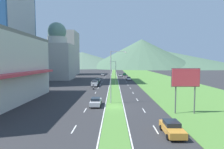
% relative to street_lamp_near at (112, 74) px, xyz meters
% --- Properties ---
extents(ground_plane, '(600.00, 600.00, 0.00)m').
position_rel_street_lamp_near_xyz_m(ground_plane, '(0.39, -3.01, -6.07)').
color(ground_plane, '#2D2D30').
extents(grass_median, '(3.20, 240.00, 0.06)m').
position_rel_street_lamp_near_xyz_m(grass_median, '(0.39, 56.99, -6.04)').
color(grass_median, '#518438').
rests_on(grass_median, ground_plane).
extents(grass_verge_right, '(24.00, 240.00, 0.06)m').
position_rel_street_lamp_near_xyz_m(grass_verge_right, '(20.99, 56.99, -6.04)').
color(grass_verge_right, '#518438').
rests_on(grass_verge_right, ground_plane).
extents(lane_dash_left_1, '(0.16, 2.80, 0.01)m').
position_rel_street_lamp_near_xyz_m(lane_dash_left_1, '(-4.71, -14.14, -6.06)').
color(lane_dash_left_1, silver).
rests_on(lane_dash_left_1, ground_plane).
extents(lane_dash_left_2, '(0.16, 2.80, 0.01)m').
position_rel_street_lamp_near_xyz_m(lane_dash_left_2, '(-4.71, -5.26, -6.06)').
color(lane_dash_left_2, silver).
rests_on(lane_dash_left_2, ground_plane).
extents(lane_dash_left_3, '(0.16, 2.80, 0.01)m').
position_rel_street_lamp_near_xyz_m(lane_dash_left_3, '(-4.71, 3.61, -6.06)').
color(lane_dash_left_3, silver).
rests_on(lane_dash_left_3, ground_plane).
extents(lane_dash_left_4, '(0.16, 2.80, 0.01)m').
position_rel_street_lamp_near_xyz_m(lane_dash_left_4, '(-4.71, 12.49, -6.06)').
color(lane_dash_left_4, silver).
rests_on(lane_dash_left_4, ground_plane).
extents(lane_dash_left_5, '(0.16, 2.80, 0.01)m').
position_rel_street_lamp_near_xyz_m(lane_dash_left_5, '(-4.71, 21.36, -6.06)').
color(lane_dash_left_5, silver).
rests_on(lane_dash_left_5, ground_plane).
extents(lane_dash_left_6, '(0.16, 2.80, 0.01)m').
position_rel_street_lamp_near_xyz_m(lane_dash_left_6, '(-4.71, 30.24, -6.06)').
color(lane_dash_left_6, silver).
rests_on(lane_dash_left_6, ground_plane).
extents(lane_dash_left_7, '(0.16, 2.80, 0.01)m').
position_rel_street_lamp_near_xyz_m(lane_dash_left_7, '(-4.71, 39.12, -6.06)').
color(lane_dash_left_7, silver).
rests_on(lane_dash_left_7, ground_plane).
extents(lane_dash_left_8, '(0.16, 2.80, 0.01)m').
position_rel_street_lamp_near_xyz_m(lane_dash_left_8, '(-4.71, 47.99, -6.06)').
color(lane_dash_left_8, silver).
rests_on(lane_dash_left_8, ground_plane).
extents(lane_dash_left_9, '(0.16, 2.80, 0.01)m').
position_rel_street_lamp_near_xyz_m(lane_dash_left_9, '(-4.71, 56.87, -6.06)').
color(lane_dash_left_9, silver).
rests_on(lane_dash_left_9, ground_plane).
extents(lane_dash_left_10, '(0.16, 2.80, 0.01)m').
position_rel_street_lamp_near_xyz_m(lane_dash_left_10, '(-4.71, 65.74, -6.06)').
color(lane_dash_left_10, silver).
rests_on(lane_dash_left_10, ground_plane).
extents(lane_dash_right_1, '(0.16, 2.80, 0.01)m').
position_rel_street_lamp_near_xyz_m(lane_dash_right_1, '(5.49, -14.14, -6.06)').
color(lane_dash_right_1, silver).
rests_on(lane_dash_right_1, ground_plane).
extents(lane_dash_right_2, '(0.16, 2.80, 0.01)m').
position_rel_street_lamp_near_xyz_m(lane_dash_right_2, '(5.49, -5.26, -6.06)').
color(lane_dash_right_2, silver).
rests_on(lane_dash_right_2, ground_plane).
extents(lane_dash_right_3, '(0.16, 2.80, 0.01)m').
position_rel_street_lamp_near_xyz_m(lane_dash_right_3, '(5.49, 3.61, -6.06)').
color(lane_dash_right_3, silver).
rests_on(lane_dash_right_3, ground_plane).
extents(lane_dash_right_4, '(0.16, 2.80, 0.01)m').
position_rel_street_lamp_near_xyz_m(lane_dash_right_4, '(5.49, 12.49, -6.06)').
color(lane_dash_right_4, silver).
rests_on(lane_dash_right_4, ground_plane).
extents(lane_dash_right_5, '(0.16, 2.80, 0.01)m').
position_rel_street_lamp_near_xyz_m(lane_dash_right_5, '(5.49, 21.36, -6.06)').
color(lane_dash_right_5, silver).
rests_on(lane_dash_right_5, ground_plane).
extents(lane_dash_right_6, '(0.16, 2.80, 0.01)m').
position_rel_street_lamp_near_xyz_m(lane_dash_right_6, '(5.49, 30.24, -6.06)').
color(lane_dash_right_6, silver).
rests_on(lane_dash_right_6, ground_plane).
extents(lane_dash_right_7, '(0.16, 2.80, 0.01)m').
position_rel_street_lamp_near_xyz_m(lane_dash_right_7, '(5.49, 39.12, -6.06)').
color(lane_dash_right_7, silver).
rests_on(lane_dash_right_7, ground_plane).
extents(lane_dash_right_8, '(0.16, 2.80, 0.01)m').
position_rel_street_lamp_near_xyz_m(lane_dash_right_8, '(5.49, 47.99, -6.06)').
color(lane_dash_right_8, silver).
rests_on(lane_dash_right_8, ground_plane).
extents(lane_dash_right_9, '(0.16, 2.80, 0.01)m').
position_rel_street_lamp_near_xyz_m(lane_dash_right_9, '(5.49, 56.87, -6.06)').
color(lane_dash_right_9, silver).
rests_on(lane_dash_right_9, ground_plane).
extents(lane_dash_right_10, '(0.16, 2.80, 0.01)m').
position_rel_street_lamp_near_xyz_m(lane_dash_right_10, '(5.49, 65.74, -6.06)').
color(lane_dash_right_10, silver).
rests_on(lane_dash_right_10, ground_plane).
extents(edge_line_median_left, '(0.16, 240.00, 0.01)m').
position_rel_street_lamp_near_xyz_m(edge_line_median_left, '(-1.36, 56.99, -6.06)').
color(edge_line_median_left, silver).
rests_on(edge_line_median_left, ground_plane).
extents(edge_line_median_right, '(0.16, 240.00, 0.01)m').
position_rel_street_lamp_near_xyz_m(edge_line_median_right, '(2.14, 56.99, -6.06)').
color(edge_line_median_right, silver).
rests_on(edge_line_median_right, ground_plane).
extents(domed_building, '(14.08, 14.08, 27.14)m').
position_rel_street_lamp_near_xyz_m(domed_building, '(-26.83, 50.59, 5.18)').
color(domed_building, '#B7B2A8').
rests_on(domed_building, ground_plane).
extents(midrise_colored, '(16.25, 16.25, 28.04)m').
position_rel_street_lamp_near_xyz_m(midrise_colored, '(-32.05, 82.97, 7.95)').
color(midrise_colored, '#B7B2A8').
rests_on(midrise_colored, ground_plane).
extents(hill_far_left, '(164.03, 164.03, 23.91)m').
position_rel_street_lamp_near_xyz_m(hill_far_left, '(-49.80, 248.30, 5.89)').
color(hill_far_left, '#516B56').
rests_on(hill_far_left, ground_plane).
extents(hill_far_center, '(155.45, 155.45, 40.55)m').
position_rel_street_lamp_near_xyz_m(hill_far_center, '(39.53, 221.96, 14.21)').
color(hill_far_center, '#47664C').
rests_on(hill_far_center, ground_plane).
extents(hill_far_right, '(238.65, 238.65, 26.81)m').
position_rel_street_lamp_near_xyz_m(hill_far_right, '(83.06, 264.41, 7.34)').
color(hill_far_right, '#47664C').
rests_on(hill_far_right, ground_plane).
extents(street_lamp_near, '(3.31, 0.42, 10.62)m').
position_rel_street_lamp_near_xyz_m(street_lamp_near, '(0.00, 0.00, 0.00)').
color(street_lamp_near, '#99999E').
rests_on(street_lamp_near, ground_plane).
extents(street_lamp_mid, '(2.57, 0.34, 8.67)m').
position_rel_street_lamp_near_xyz_m(street_lamp_mid, '(0.70, 29.70, -1.08)').
color(street_lamp_mid, '#99999E').
rests_on(street_lamp_mid, ground_plane).
extents(billboard_roadside, '(4.57, 0.28, 7.40)m').
position_rel_street_lamp_near_xyz_m(billboard_roadside, '(11.78, -7.26, -0.55)').
color(billboard_roadside, '#4C4C51').
rests_on(billboard_roadside, ground_plane).
extents(car_0, '(2.04, 4.45, 1.45)m').
position_rel_street_lamp_near_xyz_m(car_0, '(-6.39, 32.29, -5.31)').
color(car_0, '#0C5128').
rests_on(car_0, ground_plane).
extents(car_1, '(1.98, 4.47, 1.41)m').
position_rel_street_lamp_near_xyz_m(car_1, '(7.02, 77.95, -5.33)').
color(car_1, '#0C5128').
rests_on(car_1, ground_plane).
extents(car_2, '(1.91, 4.56, 1.60)m').
position_rel_street_lamp_near_xyz_m(car_2, '(-6.55, 74.41, -5.26)').
color(car_2, '#B2B2B7').
rests_on(car_2, ground_plane).
extents(car_3, '(1.90, 4.02, 1.58)m').
position_rel_street_lamp_near_xyz_m(car_3, '(7.15, 46.79, -5.27)').
color(car_3, silver).
rests_on(car_3, ground_plane).
extents(car_4, '(2.04, 4.73, 1.60)m').
position_rel_street_lamp_near_xyz_m(car_4, '(-3.17, -2.15, -5.25)').
color(car_4, '#B2B2B7').
rests_on(car_4, ground_plane).
extents(car_5, '(1.99, 4.73, 1.44)m').
position_rel_street_lamp_near_xyz_m(car_5, '(-6.52, 39.69, -5.32)').
color(car_5, silver).
rests_on(car_5, ground_plane).
extents(car_6, '(1.94, 4.75, 1.35)m').
position_rel_street_lamp_near_xyz_m(car_6, '(3.90, 67.00, -5.36)').
color(car_6, silver).
rests_on(car_6, ground_plane).
extents(car_7, '(2.01, 4.53, 1.56)m').
position_rel_street_lamp_near_xyz_m(car_7, '(6.99, -15.68, -5.28)').
color(car_7, '#C6842D').
rests_on(car_7, ground_plane).
extents(pickup_truck_0, '(2.18, 5.40, 2.00)m').
position_rel_street_lamp_near_xyz_m(pickup_truck_0, '(-6.29, 25.81, -5.08)').
color(pickup_truck_0, silver).
rests_on(pickup_truck_0, ground_plane).
extents(motorcycle_rider, '(0.36, 2.00, 1.80)m').
position_rel_street_lamp_near_xyz_m(motorcycle_rider, '(-6.04, 18.70, -5.32)').
color(motorcycle_rider, black).
rests_on(motorcycle_rider, ground_plane).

